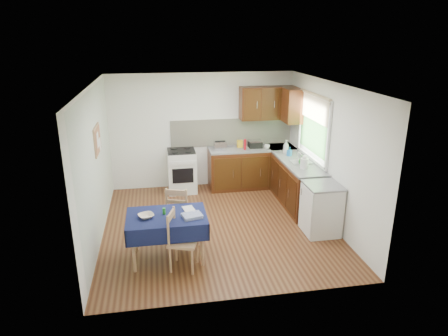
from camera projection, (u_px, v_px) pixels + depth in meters
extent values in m
plane|color=#442212|center=(218.00, 226.00, 7.16)|extent=(4.20, 4.20, 0.00)
cube|color=white|center=(217.00, 85.00, 6.36)|extent=(4.00, 4.20, 0.02)
cube|color=white|center=(203.00, 131.00, 8.72)|extent=(4.00, 0.02, 2.50)
cube|color=white|center=(245.00, 211.00, 4.80)|extent=(4.00, 0.02, 2.50)
cube|color=silver|center=(95.00, 166.00, 6.43)|extent=(0.02, 4.20, 2.50)
cube|color=white|center=(329.00, 153.00, 7.08)|extent=(0.02, 4.20, 2.50)
cube|color=#351809|center=(252.00, 168.00, 8.87)|extent=(1.90, 0.60, 0.86)
cube|color=#351809|center=(297.00, 185.00, 7.91)|extent=(0.60, 1.70, 0.86)
cube|color=slate|center=(252.00, 149.00, 8.73)|extent=(1.90, 0.60, 0.04)
cube|color=slate|center=(299.00, 163.00, 7.76)|extent=(0.60, 1.70, 0.04)
cube|color=slate|center=(281.00, 147.00, 8.83)|extent=(0.60, 0.60, 0.04)
cube|color=beige|center=(232.00, 132.00, 8.83)|extent=(2.70, 0.02, 0.60)
cube|color=#351809|center=(268.00, 103.00, 8.59)|extent=(1.20, 0.35, 0.70)
cube|color=#351809|center=(293.00, 106.00, 8.26)|extent=(0.35, 0.50, 0.70)
cube|color=white|center=(182.00, 171.00, 8.61)|extent=(0.60, 0.60, 0.90)
cube|color=black|center=(181.00, 151.00, 8.47)|extent=(0.58, 0.58, 0.02)
cube|color=black|center=(183.00, 176.00, 8.33)|extent=(0.44, 0.01, 0.32)
cube|color=#244F20|center=(314.00, 131.00, 7.65)|extent=(0.01, 1.40, 0.85)
cube|color=white|center=(316.00, 97.00, 7.44)|extent=(0.04, 1.48, 0.06)
cube|color=white|center=(311.00, 158.00, 7.83)|extent=(0.04, 1.48, 0.06)
cube|color=tan|center=(314.00, 109.00, 7.51)|extent=(0.02, 1.36, 0.44)
cube|color=white|center=(321.00, 210.00, 6.79)|extent=(0.55, 0.58, 0.85)
cube|color=slate|center=(323.00, 185.00, 6.65)|extent=(0.58, 0.60, 0.03)
cube|color=#B07D58|center=(97.00, 140.00, 6.61)|extent=(0.02, 0.62, 0.47)
cube|color=#985F40|center=(98.00, 140.00, 6.61)|extent=(0.01, 0.56, 0.41)
cube|color=white|center=(98.00, 140.00, 6.53)|extent=(0.00, 0.18, 0.24)
cube|color=white|center=(100.00, 144.00, 6.75)|extent=(0.00, 0.15, 0.20)
cube|color=#0E0E39|center=(167.00, 216.00, 5.92)|extent=(1.14, 0.76, 0.03)
cube|color=#0E0E39|center=(168.00, 236.00, 5.59)|extent=(1.18, 0.02, 0.26)
cube|color=#0E0E39|center=(166.00, 212.00, 6.32)|extent=(1.18, 0.02, 0.26)
cube|color=#0E0E39|center=(127.00, 226.00, 5.86)|extent=(0.02, 0.80, 0.26)
cube|color=#0E0E39|center=(205.00, 220.00, 6.05)|extent=(0.02, 0.80, 0.26)
cylinder|color=#B07D58|center=(134.00, 251.00, 5.68)|extent=(0.05, 0.05, 0.68)
cylinder|color=#B07D58|center=(202.00, 245.00, 5.84)|extent=(0.05, 0.05, 0.68)
cylinder|color=#B07D58|center=(135.00, 231.00, 6.24)|extent=(0.05, 0.05, 0.68)
cylinder|color=#B07D58|center=(198.00, 226.00, 6.40)|extent=(0.05, 0.05, 0.68)
cube|color=#B07D58|center=(180.00, 212.00, 6.69)|extent=(0.51, 0.51, 0.04)
cube|color=#B07D58|center=(176.00, 197.00, 6.42)|extent=(0.36, 0.15, 0.29)
cylinder|color=#B07D58|center=(192.00, 220.00, 6.89)|extent=(0.03, 0.03, 0.43)
cylinder|color=#B07D58|center=(174.00, 219.00, 6.94)|extent=(0.03, 0.03, 0.43)
cylinder|color=#B07D58|center=(187.00, 229.00, 6.58)|extent=(0.03, 0.03, 0.43)
cylinder|color=#B07D58|center=(168.00, 227.00, 6.63)|extent=(0.03, 0.03, 0.43)
cube|color=#B07D58|center=(183.00, 242.00, 5.75)|extent=(0.50, 0.50, 0.04)
cube|color=#B07D58|center=(171.00, 220.00, 5.67)|extent=(0.14, 0.35, 0.28)
cylinder|color=#B07D58|center=(192.00, 261.00, 5.65)|extent=(0.03, 0.03, 0.43)
cylinder|color=#B07D58|center=(197.00, 250.00, 5.95)|extent=(0.03, 0.03, 0.43)
cylinder|color=#B07D58|center=(170.00, 260.00, 5.69)|extent=(0.03, 0.03, 0.43)
cylinder|color=#B07D58|center=(176.00, 248.00, 5.99)|extent=(0.03, 0.03, 0.43)
cube|color=#B9B9BE|center=(220.00, 146.00, 8.55)|extent=(0.26, 0.16, 0.18)
cube|color=black|center=(220.00, 141.00, 8.51)|extent=(0.22, 0.02, 0.02)
cube|color=black|center=(255.00, 145.00, 8.72)|extent=(0.28, 0.24, 0.13)
cube|color=#B9B9BE|center=(255.00, 141.00, 8.69)|extent=(0.28, 0.24, 0.03)
cylinder|color=red|center=(245.00, 144.00, 8.53)|extent=(0.05, 0.05, 0.23)
cube|color=gold|center=(240.00, 144.00, 8.73)|extent=(0.13, 0.09, 0.16)
cube|color=#95959A|center=(301.00, 162.00, 7.72)|extent=(0.39, 0.30, 0.02)
cylinder|color=white|center=(301.00, 158.00, 7.69)|extent=(0.05, 0.19, 0.18)
cylinder|color=white|center=(304.00, 163.00, 7.37)|extent=(0.15, 0.15, 0.19)
sphere|color=white|center=(305.00, 158.00, 7.33)|extent=(0.09, 0.09, 0.09)
imported|color=silver|center=(267.00, 147.00, 8.63)|extent=(0.13, 0.13, 0.09)
imported|color=white|center=(286.00, 147.00, 8.25)|extent=(0.16, 0.16, 0.29)
imported|color=blue|center=(289.00, 152.00, 8.12)|extent=(0.11, 0.11, 0.18)
imported|color=#227E22|center=(302.00, 160.00, 7.56)|extent=(0.15, 0.15, 0.19)
imported|color=beige|center=(146.00, 216.00, 5.83)|extent=(0.29, 0.29, 0.05)
imported|color=white|center=(183.00, 210.00, 6.09)|extent=(0.20, 0.25, 0.02)
cylinder|color=#227F24|center=(164.00, 211.00, 5.95)|extent=(0.05, 0.05, 0.10)
cube|color=#294298|center=(192.00, 216.00, 5.85)|extent=(0.32, 0.28, 0.05)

